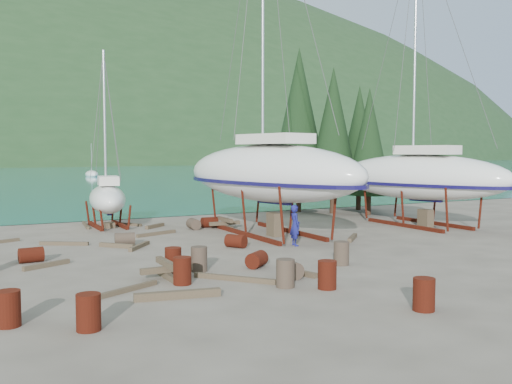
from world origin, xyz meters
name	(u,v)px	position (x,y,z in m)	size (l,w,h in m)	color
ground	(249,257)	(0.00, 0.00, 0.00)	(600.00, 600.00, 0.00)	#574D45
far_house_right	(85,156)	(30.00, 190.00, 2.92)	(6.60, 5.60, 5.60)	beige
cypress_near_right	(333,129)	(12.50, 12.00, 5.79)	(3.60, 3.60, 10.00)	black
cypress_mid_right	(369,141)	(14.00, 10.00, 4.92)	(3.06, 3.06, 8.50)	black
cypress_back_left	(299,117)	(11.00, 14.00, 6.66)	(4.14, 4.14, 11.50)	black
cypress_far_right	(359,138)	(15.50, 13.00, 5.21)	(3.24, 3.24, 9.00)	black
moored_boat_mid	(92,174)	(10.00, 80.00, 0.39)	(2.00, 5.00, 6.05)	white
large_sailboat_near	(269,172)	(3.69, 5.11, 3.18)	(6.29, 13.06, 19.79)	white
large_sailboat_far	(420,176)	(13.00, 4.20, 2.83)	(6.05, 11.40, 17.32)	white
small_sailboat_shore	(107,198)	(-2.93, 11.86, 1.64)	(2.86, 6.39, 9.88)	white
worker	(295,225)	(3.07, 1.51, 0.92)	(0.67, 0.44, 1.85)	navy
drum_0	(8,309)	(-9.30, -5.49, 0.44)	(0.58, 0.58, 0.88)	#5E1910
drum_1	(291,269)	(-0.48, -4.05, 0.29)	(0.58, 0.58, 0.88)	#2D2823
drum_2	(31,255)	(-7.91, 2.83, 0.29)	(0.58, 0.58, 0.88)	#5E1910
drum_3	(327,275)	(-0.30, -5.90, 0.44)	(0.58, 0.58, 0.88)	#5E1910
drum_4	(209,222)	(2.09, 9.08, 0.29)	(0.58, 0.58, 0.88)	#5E1910
drum_5	(199,259)	(-2.83, -1.66, 0.44)	(0.58, 0.58, 0.88)	#2D2823
drum_6	(236,241)	(0.49, 2.28, 0.29)	(0.58, 0.58, 0.88)	#5E1910
drum_7	(424,294)	(0.59, -9.09, 0.44)	(0.58, 0.58, 0.88)	#5E1910
drum_9	(125,239)	(-3.71, 5.15, 0.29)	(0.58, 0.58, 0.88)	#2D2823
drum_10	(182,271)	(-4.05, -3.27, 0.44)	(0.58, 0.58, 0.88)	#5E1910
drum_11	(194,224)	(1.02, 8.76, 0.29)	(0.58, 0.58, 0.88)	#2D2823
drum_12	(257,260)	(-0.71, -1.99, 0.29)	(0.58, 0.58, 0.88)	#5E1910
drum_13	(89,312)	(-7.65, -6.70, 0.44)	(0.58, 0.58, 0.88)	#5E1910
drum_14	(173,260)	(-3.70, -1.41, 0.44)	(0.58, 0.58, 0.88)	#5E1910
drum_16	(285,273)	(-1.32, -5.10, 0.44)	(0.58, 0.58, 0.88)	#2D2823
drum_17	(341,253)	(2.32, -3.04, 0.44)	(0.58, 0.58, 0.88)	#2D2823
timber_0	(86,225)	(-3.97, 12.78, 0.07)	(0.14, 2.93, 0.14)	brown
timber_1	(352,238)	(6.44, 1.74, 0.10)	(0.19, 1.96, 0.19)	brown
timber_3	(121,291)	(-6.09, -3.54, 0.07)	(0.15, 2.86, 0.15)	brown
timber_4	(139,246)	(-3.33, 4.13, 0.09)	(0.17, 2.08, 0.17)	brown
timber_5	(234,278)	(-2.36, -3.58, 0.08)	(0.16, 2.92, 0.16)	brown
timber_6	(155,226)	(-0.66, 10.36, 0.10)	(0.19, 1.64, 0.19)	brown
timber_7	(300,273)	(0.01, -3.83, 0.09)	(0.17, 1.47, 0.17)	brown
timber_8	(117,245)	(-4.18, 4.70, 0.09)	(0.19, 1.74, 0.19)	brown
timber_9	(126,224)	(-1.84, 12.13, 0.08)	(0.15, 2.26, 0.15)	brown
timber_10	(156,234)	(-1.47, 7.57, 0.08)	(0.16, 2.44, 0.16)	brown
timber_12	(47,265)	(-7.52, 1.61, 0.08)	(0.17, 1.90, 0.17)	brown
timber_16	(178,295)	(-4.78, -4.89, 0.11)	(0.23, 2.49, 0.23)	brown
timber_17	(64,244)	(-6.15, 6.43, 0.08)	(0.16, 2.24, 0.16)	brown
timber_pile_fore	(167,269)	(-4.20, -2.19, 0.30)	(1.80, 1.80, 0.60)	brown
timber_pile_aft	(225,223)	(2.64, 8.22, 0.30)	(1.80, 1.80, 0.60)	brown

